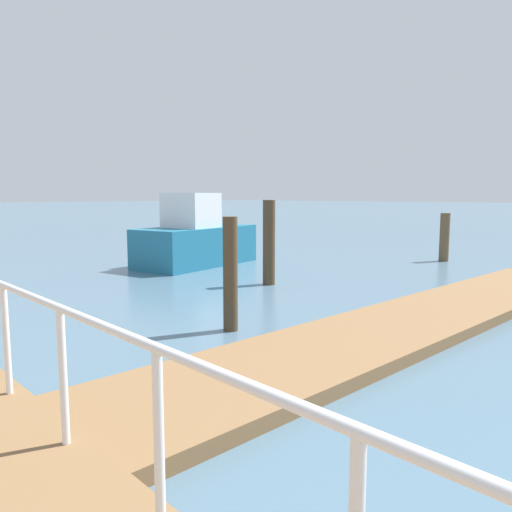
{
  "coord_description": "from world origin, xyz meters",
  "views": [
    {
      "loc": [
        -4.54,
        3.83,
        2.28
      ],
      "look_at": [
        1.85,
        10.57,
        1.12
      ],
      "focal_mm": 34.65,
      "sensor_mm": 36.0,
      "label": 1
    }
  ],
  "objects": [
    {
      "name": "boardwalk_railing",
      "position": [
        -3.15,
        8.71,
        1.21
      ],
      "size": [
        0.06,
        26.29,
        1.08
      ],
      "color": "white",
      "rests_on": "boardwalk"
    },
    {
      "name": "dock_piling_2",
      "position": [
        0.74,
        10.03,
        0.96
      ],
      "size": [
        0.25,
        0.25,
        1.92
      ],
      "primitive_type": "cylinder",
      "color": "#473826",
      "rests_on": "ground_plane"
    },
    {
      "name": "moored_boat_2",
      "position": [
        5.01,
        16.76,
        0.83
      ],
      "size": [
        4.49,
        2.72,
        2.34
      ],
      "color": "#1E6B8C",
      "rests_on": "ground_plane"
    },
    {
      "name": "floating_dock",
      "position": [
        3.45,
        8.03,
        0.09
      ],
      "size": [
        13.91,
        2.0,
        0.18
      ],
      "primitive_type": "cube",
      "color": "olive",
      "rests_on": "ground_plane"
    },
    {
      "name": "dock_piling_1",
      "position": [
        11.84,
        11.66,
        0.83
      ],
      "size": [
        0.32,
        0.32,
        1.66
      ],
      "primitive_type": "cylinder",
      "color": "brown",
      "rests_on": "ground_plane"
    },
    {
      "name": "dock_piling_0",
      "position": [
        4.27,
        12.64,
        1.08
      ],
      "size": [
        0.31,
        0.31,
        2.15
      ],
      "primitive_type": "cylinder",
      "color": "#473826",
      "rests_on": "ground_plane"
    }
  ]
}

